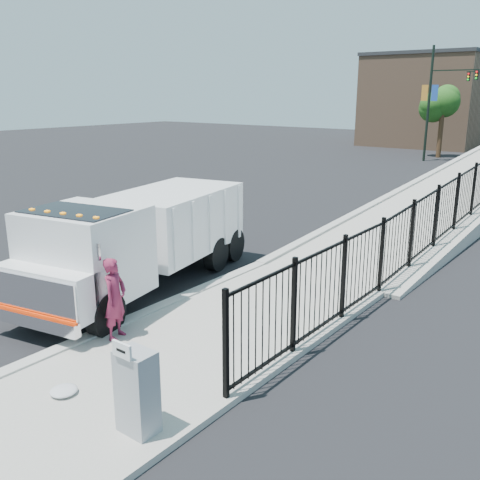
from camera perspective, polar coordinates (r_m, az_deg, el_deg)
The scene contains 14 objects.
ground at distance 12.44m, azimuth -8.53°, elevation -7.55°, with size 120.00×120.00×0.00m, color black.
sidewalk at distance 9.91m, azimuth -9.03°, elevation -13.49°, with size 3.55×12.00×0.12m, color #9E998E.
curb at distance 11.24m, azimuth -15.96°, elevation -10.15°, with size 0.30×12.00×0.16m, color #ADAAA3.
ramp at distance 25.14m, azimuth 22.42°, elevation 3.22°, with size 3.95×24.00×1.70m, color #9E998E.
iron_fence at distance 20.82m, azimuth 23.47°, elevation 3.31°, with size 0.10×28.00×1.80m, color black.
truck at distance 13.42m, azimuth -10.87°, elevation 0.38°, with size 3.67×7.55×2.48m.
worker at distance 10.77m, azimuth -13.18°, elevation -6.10°, with size 0.60×0.39×1.65m, color maroon.
utility_cabinet at distance 7.98m, azimuth -10.92°, elevation -15.61°, with size 0.55×0.40×1.25m, color gray.
arrow_sign at distance 7.50m, azimuth -12.48°, elevation -11.42°, with size 0.35×0.04×0.22m, color white.
debris at distance 9.41m, azimuth -18.29°, elevation -15.00°, with size 0.44×0.44×0.11m, color silver.
light_pole_0 at distance 41.33m, azimuth 19.93°, elevation 13.93°, with size 3.77×0.22×8.00m.
light_pole_2 at distance 51.96m, azimuth 24.07°, elevation 13.66°, with size 3.77×0.22×8.00m.
tree_0 at distance 44.11m, azimuth 20.85°, elevation 13.32°, with size 2.38×2.38×5.19m.
building at distance 54.70m, azimuth 19.49°, elevation 13.74°, with size 10.00×10.00×8.00m, color #8C664C.
Camera 1 is at (8.32, -7.88, 4.82)m, focal length 40.00 mm.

